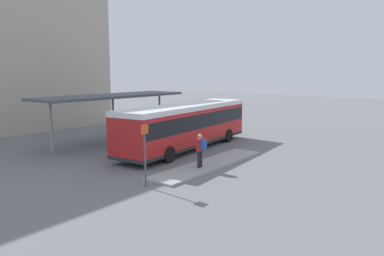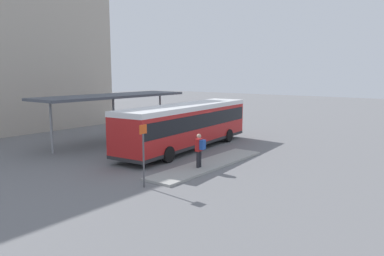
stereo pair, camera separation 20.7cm
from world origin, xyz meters
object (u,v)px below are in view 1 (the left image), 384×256
object	(u,v)px
bicycle_yellow	(214,124)
platform_sign	(145,153)
pedestrian_waiting	(201,148)
city_bus	(187,123)
bicycle_red	(221,125)

from	to	relation	value
bicycle_yellow	platform_sign	xyz separation A→B (m)	(-16.85, -7.47, 1.21)
pedestrian_waiting	bicycle_yellow	xyz separation A→B (m)	(12.92, 7.66, -0.79)
pedestrian_waiting	city_bus	bearing A→B (deg)	-49.38
city_bus	platform_sign	size ratio (longest dim) A/B	4.38
city_bus	pedestrian_waiting	bearing A→B (deg)	-139.57
pedestrian_waiting	platform_sign	size ratio (longest dim) A/B	0.63
pedestrian_waiting	bicycle_red	xyz separation A→B (m)	(12.74, 6.79, -0.81)
city_bus	bicycle_red	xyz separation A→B (m)	(8.92, 2.93, -1.41)
city_bus	pedestrian_waiting	world-z (taller)	city_bus
city_bus	bicycle_red	bearing A→B (deg)	13.29
bicycle_red	bicycle_yellow	xyz separation A→B (m)	(0.18, 0.88, 0.02)
bicycle_red	platform_sign	xyz separation A→B (m)	(-16.67, -6.59, 1.22)
pedestrian_waiting	bicycle_red	bearing A→B (deg)	-66.64
pedestrian_waiting	bicycle_yellow	size ratio (longest dim) A/B	1.10
pedestrian_waiting	bicycle_yellow	distance (m)	15.04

